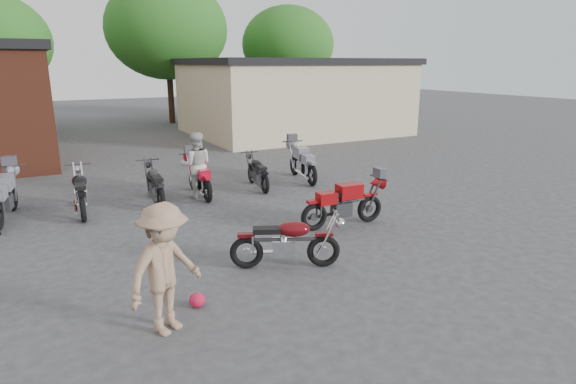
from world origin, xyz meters
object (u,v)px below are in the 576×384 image
row_bike_1 (4,194)px  row_bike_4 (199,175)px  person_light (196,165)px  row_bike_6 (302,161)px  vintage_motorcycle (287,239)px  row_bike_2 (80,190)px  row_bike_3 (155,182)px  row_bike_5 (258,170)px  helmet (197,300)px  sportbike (344,201)px  person_tan (165,269)px

row_bike_1 → row_bike_4: size_ratio=1.06×
person_light → row_bike_6: bearing=-158.4°
vintage_motorcycle → row_bike_2: size_ratio=0.93×
row_bike_3 → row_bike_5: row_bike_3 is taller
helmet → row_bike_2: 5.99m
row_bike_3 → helmet: bearing=175.1°
row_bike_2 → row_bike_3: 1.80m
vintage_motorcycle → sportbike: bearing=57.6°
row_bike_5 → person_light: bearing=100.6°
helmet → row_bike_3: bearing=82.2°
row_bike_1 → row_bike_2: (1.62, -0.33, -0.03)m
vintage_motorcycle → row_bike_4: 5.44m
person_tan → row_bike_6: (6.01, 6.73, -0.30)m
person_tan → row_bike_5: person_tan is taller
vintage_motorcycle → row_bike_5: 5.77m
person_tan → row_bike_6: 9.03m
helmet → person_tan: 1.07m
vintage_motorcycle → row_bike_3: bearing=126.4°
helmet → row_bike_5: row_bike_5 is taller
row_bike_3 → row_bike_4: size_ratio=0.96×
row_bike_2 → row_bike_4: bearing=-82.9°
row_bike_2 → row_bike_5: (4.82, 0.17, -0.07)m
vintage_motorcycle → row_bike_1: size_ratio=0.89×
vintage_motorcycle → helmet: size_ratio=7.81×
row_bike_2 → row_bike_6: bearing=-82.7°
vintage_motorcycle → row_bike_4: size_ratio=0.95×
sportbike → row_bike_3: size_ratio=1.03×
vintage_motorcycle → person_tan: bearing=-131.1°
sportbike → row_bike_1: size_ratio=0.94×
row_bike_4 → row_bike_5: bearing=-87.2°
row_bike_3 → vintage_motorcycle: bearing=-165.7°
vintage_motorcycle → row_bike_5: bearing=95.4°
row_bike_6 → sportbike: bearing=171.7°
vintage_motorcycle → row_bike_1: bearing=153.8°
row_bike_3 → row_bike_6: size_ratio=0.91×
person_tan → row_bike_1: person_tan is taller
row_bike_2 → vintage_motorcycle: bearing=-147.5°
helmet → row_bike_4: 6.42m
helmet → row_bike_2: (-0.99, 5.88, 0.48)m
person_light → row_bike_1: size_ratio=0.84×
helmet → row_bike_4: bearing=71.2°
row_bike_3 → sportbike: bearing=-136.9°
sportbike → row_bike_4: (-2.04, 4.02, 0.00)m
person_tan → row_bike_6: size_ratio=0.86×
row_bike_1 → row_bike_6: row_bike_1 is taller
row_bike_5 → helmet: bearing=155.4°
helmet → person_tan: (-0.55, -0.45, 0.80)m
person_tan → row_bike_2: bearing=66.5°
person_tan → row_bike_2: person_tan is taller
person_tan → row_bike_2: size_ratio=0.90×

